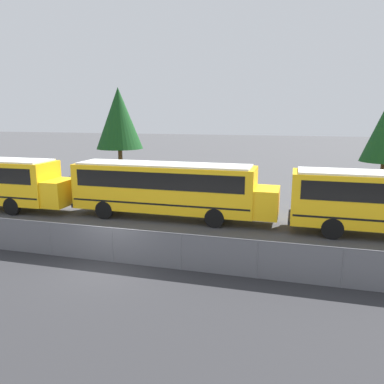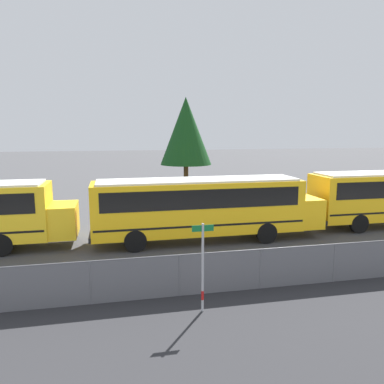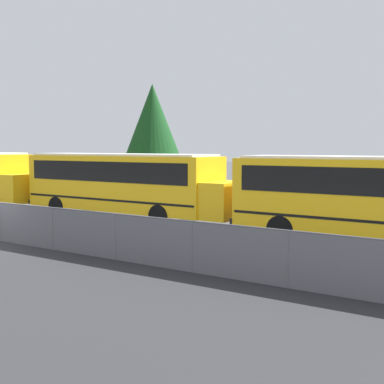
# 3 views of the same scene
# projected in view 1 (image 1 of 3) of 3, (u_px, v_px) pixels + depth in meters

# --- Properties ---
(ground_plane) EXTENTS (200.00, 200.00, 0.00)m
(ground_plane) POSITION_uv_depth(u_px,v_px,m) (113.00, 262.00, 15.85)
(ground_plane) COLOR #424244
(road_strip) EXTENTS (136.51, 12.00, 0.01)m
(road_strip) POSITION_uv_depth(u_px,v_px,m) (11.00, 344.00, 10.18)
(road_strip) COLOR #2B2B2D
(road_strip) RESTS_ON ground_plane
(fence) EXTENTS (102.58, 0.07, 1.53)m
(fence) POSITION_uv_depth(u_px,v_px,m) (113.00, 245.00, 15.68)
(fence) COLOR #9EA0A5
(fence) RESTS_ON ground_plane
(school_bus_3) EXTENTS (12.25, 2.49, 3.31)m
(school_bus_3) POSITION_uv_depth(u_px,v_px,m) (168.00, 186.00, 22.12)
(school_bus_3) COLOR yellow
(school_bus_3) RESTS_ON ground_plane
(tree_1) EXTENTS (4.77, 4.77, 8.84)m
(tree_1) POSITION_uv_depth(u_px,v_px,m) (119.00, 118.00, 38.34)
(tree_1) COLOR #51381E
(tree_1) RESTS_ON ground_plane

